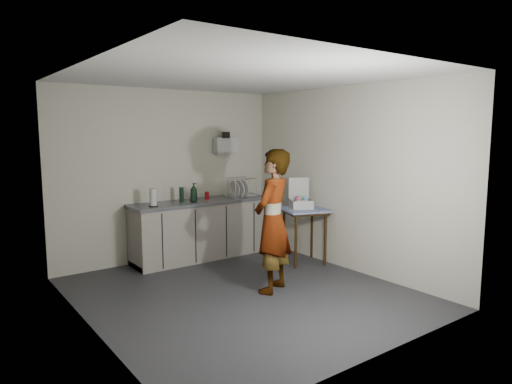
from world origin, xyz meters
TOP-DOWN VIEW (x-y plane):
  - ground at (0.00, 0.00)m, footprint 4.00×4.00m
  - wall_back at (0.00, 1.99)m, footprint 3.60×0.02m
  - wall_right at (1.79, 0.00)m, footprint 0.02×4.00m
  - wall_left at (-1.79, 0.00)m, footprint 0.02×4.00m
  - ceiling at (0.00, 0.00)m, footprint 3.60×4.00m
  - kitchen_counter at (0.40, 1.70)m, footprint 2.24×0.62m
  - wall_shelf at (1.00, 1.92)m, footprint 0.42×0.18m
  - side_table at (1.50, 0.54)m, footprint 0.81×0.81m
  - standing_man at (0.35, -0.14)m, footprint 0.77×0.68m
  - soap_bottle at (0.21, 1.59)m, footprint 0.15×0.15m
  - soda_can at (0.50, 1.70)m, footprint 0.07×0.07m
  - dark_bottle at (0.06, 1.70)m, footprint 0.07×0.07m
  - paper_towel at (-0.44, 1.59)m, footprint 0.14×0.14m
  - dish_rack at (1.11, 1.65)m, footprint 0.45×0.34m
  - bakery_box at (1.50, 0.62)m, footprint 0.43×0.44m

SIDE VIEW (x-z plane):
  - ground at x=0.00m, z-range 0.00..0.00m
  - kitchen_counter at x=0.40m, z-range -0.03..0.88m
  - side_table at x=1.50m, z-range 0.31..1.13m
  - standing_man at x=0.35m, z-range 0.00..1.76m
  - bakery_box at x=1.50m, z-range 0.70..1.15m
  - soda_can at x=0.50m, z-range 0.91..1.03m
  - dish_rack at x=1.11m, z-range 0.82..1.14m
  - dark_bottle at x=0.06m, z-range 0.91..1.14m
  - paper_towel at x=-0.44m, z-range 0.90..1.16m
  - soap_bottle at x=0.21m, z-range 0.91..1.20m
  - wall_back at x=0.00m, z-range 0.00..2.60m
  - wall_right at x=1.79m, z-range 0.00..2.60m
  - wall_left at x=-1.79m, z-range 0.00..2.60m
  - wall_shelf at x=1.00m, z-range 1.56..1.93m
  - ceiling at x=0.00m, z-range 2.59..2.60m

